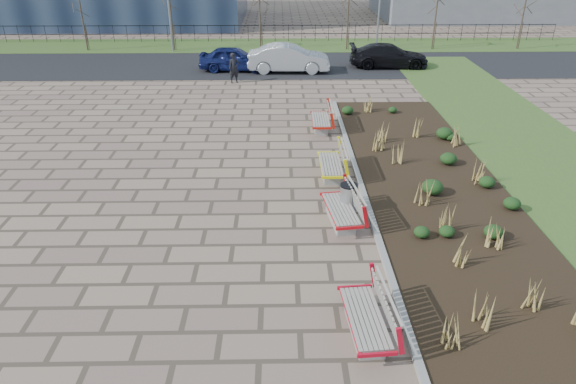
{
  "coord_description": "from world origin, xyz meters",
  "views": [
    {
      "loc": [
        1.27,
        -9.91,
        7.53
      ],
      "look_at": [
        1.5,
        3.0,
        0.9
      ],
      "focal_mm": 32.0,
      "sensor_mm": 36.0,
      "label": 1
    }
  ],
  "objects_px": {
    "bench_d": "(321,118)",
    "litter_bin": "(348,200)",
    "bench_b": "(341,207)",
    "car_silver": "(289,58)",
    "lamp_west": "(169,5)",
    "lamp_east": "(380,5)",
    "bench_c": "(331,162)",
    "car_black": "(389,56)",
    "car_blue": "(234,59)",
    "bench_a": "(365,315)",
    "pedestrian": "(234,68)"
  },
  "relations": [
    {
      "from": "lamp_west",
      "to": "lamp_east",
      "type": "bearing_deg",
      "value": 0.0
    },
    {
      "from": "bench_b",
      "to": "lamp_west",
      "type": "distance_m",
      "value": 25.0
    },
    {
      "from": "pedestrian",
      "to": "car_blue",
      "type": "xyz_separation_m",
      "value": [
        -0.2,
        2.7,
        -0.09
      ]
    },
    {
      "from": "bench_c",
      "to": "bench_a",
      "type": "bearing_deg",
      "value": -89.89
    },
    {
      "from": "pedestrian",
      "to": "car_silver",
      "type": "distance_m",
      "value": 3.82
    },
    {
      "from": "bench_a",
      "to": "car_black",
      "type": "relative_size",
      "value": 0.44
    },
    {
      "from": "bench_a",
      "to": "car_blue",
      "type": "relative_size",
      "value": 0.51
    },
    {
      "from": "bench_c",
      "to": "pedestrian",
      "type": "height_order",
      "value": "pedestrian"
    },
    {
      "from": "litter_bin",
      "to": "pedestrian",
      "type": "distance_m",
      "value": 15.35
    },
    {
      "from": "bench_b",
      "to": "car_black",
      "type": "bearing_deg",
      "value": 67.44
    },
    {
      "from": "lamp_west",
      "to": "bench_d",
      "type": "bearing_deg",
      "value": -59.81
    },
    {
      "from": "car_black",
      "to": "lamp_east",
      "type": "relative_size",
      "value": 0.79
    },
    {
      "from": "pedestrian",
      "to": "car_blue",
      "type": "relative_size",
      "value": 0.4
    },
    {
      "from": "bench_d",
      "to": "lamp_west",
      "type": "xyz_separation_m",
      "value": [
        -9.0,
        15.47,
        2.54
      ]
    },
    {
      "from": "bench_d",
      "to": "car_black",
      "type": "bearing_deg",
      "value": 66.45
    },
    {
      "from": "car_blue",
      "to": "lamp_west",
      "type": "distance_m",
      "value": 7.43
    },
    {
      "from": "car_blue",
      "to": "litter_bin",
      "type": "bearing_deg",
      "value": -162.13
    },
    {
      "from": "lamp_west",
      "to": "lamp_east",
      "type": "height_order",
      "value": "same"
    },
    {
      "from": "bench_d",
      "to": "car_blue",
      "type": "distance_m",
      "value": 11.04
    },
    {
      "from": "car_blue",
      "to": "bench_c",
      "type": "bearing_deg",
      "value": -160.5
    },
    {
      "from": "bench_c",
      "to": "bench_d",
      "type": "height_order",
      "value": "same"
    },
    {
      "from": "bench_b",
      "to": "litter_bin",
      "type": "bearing_deg",
      "value": 52.27
    },
    {
      "from": "car_blue",
      "to": "car_silver",
      "type": "relative_size",
      "value": 0.86
    },
    {
      "from": "bench_a",
      "to": "litter_bin",
      "type": "bearing_deg",
      "value": 82.49
    },
    {
      "from": "car_blue",
      "to": "lamp_west",
      "type": "xyz_separation_m",
      "value": [
        -4.62,
        5.33,
        2.32
      ]
    },
    {
      "from": "bench_b",
      "to": "lamp_east",
      "type": "relative_size",
      "value": 0.35
    },
    {
      "from": "bench_d",
      "to": "litter_bin",
      "type": "bearing_deg",
      "value": -87.01
    },
    {
      "from": "bench_c",
      "to": "bench_d",
      "type": "relative_size",
      "value": 1.0
    },
    {
      "from": "bench_b",
      "to": "car_black",
      "type": "distance_m",
      "value": 19.2
    },
    {
      "from": "car_blue",
      "to": "car_black",
      "type": "distance_m",
      "value": 9.33
    },
    {
      "from": "lamp_west",
      "to": "car_silver",
      "type": "bearing_deg",
      "value": -35.96
    },
    {
      "from": "litter_bin",
      "to": "car_black",
      "type": "bearing_deg",
      "value": 75.54
    },
    {
      "from": "car_silver",
      "to": "lamp_west",
      "type": "height_order",
      "value": "lamp_west"
    },
    {
      "from": "bench_c",
      "to": "litter_bin",
      "type": "xyz_separation_m",
      "value": [
        0.26,
        -2.68,
        -0.02
      ]
    },
    {
      "from": "car_black",
      "to": "bench_a",
      "type": "bearing_deg",
      "value": 169.96
    },
    {
      "from": "bench_d",
      "to": "car_blue",
      "type": "xyz_separation_m",
      "value": [
        -4.38,
        10.13,
        0.22
      ]
    },
    {
      "from": "bench_b",
      "to": "car_silver",
      "type": "height_order",
      "value": "car_silver"
    },
    {
      "from": "lamp_west",
      "to": "lamp_east",
      "type": "xyz_separation_m",
      "value": [
        14.0,
        0.0,
        0.0
      ]
    },
    {
      "from": "bench_a",
      "to": "lamp_west",
      "type": "distance_m",
      "value": 29.29
    },
    {
      "from": "bench_a",
      "to": "litter_bin",
      "type": "height_order",
      "value": "bench_a"
    },
    {
      "from": "bench_d",
      "to": "car_silver",
      "type": "xyz_separation_m",
      "value": [
        -1.15,
        9.77,
        0.3
      ]
    },
    {
      "from": "bench_b",
      "to": "lamp_west",
      "type": "height_order",
      "value": "lamp_west"
    },
    {
      "from": "lamp_east",
      "to": "litter_bin",
      "type": "bearing_deg",
      "value": -101.77
    },
    {
      "from": "bench_a",
      "to": "lamp_west",
      "type": "bearing_deg",
      "value": 103.46
    },
    {
      "from": "bench_c",
      "to": "car_silver",
      "type": "distance_m",
      "value": 14.4
    },
    {
      "from": "bench_b",
      "to": "car_silver",
      "type": "relative_size",
      "value": 0.44
    },
    {
      "from": "bench_c",
      "to": "car_black",
      "type": "xyz_separation_m",
      "value": [
        4.93,
        15.42,
        0.21
      ]
    },
    {
      "from": "litter_bin",
      "to": "pedestrian",
      "type": "xyz_separation_m",
      "value": [
        -4.44,
        14.69,
        0.33
      ]
    },
    {
      "from": "car_black",
      "to": "bench_c",
      "type": "bearing_deg",
      "value": 164.26
    },
    {
      "from": "bench_a",
      "to": "car_blue",
      "type": "xyz_separation_m",
      "value": [
        -4.38,
        22.42,
        0.22
      ]
    }
  ]
}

